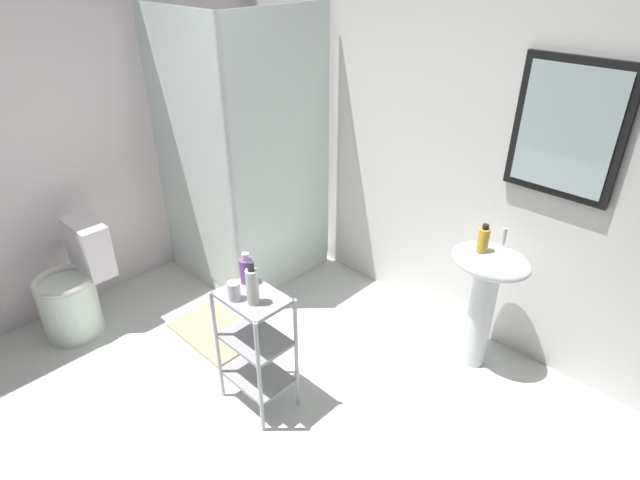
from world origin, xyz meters
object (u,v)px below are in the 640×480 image
hand_soap_bottle (483,239)px  storage_cart (256,342)px  bath_mat (216,331)px  lotion_bottle_white (252,285)px  pedestal_sink (486,285)px  shower_stall (246,220)px  rinse_cup (234,291)px  toilet (75,290)px  conditioner_bottle_purple (246,270)px

hand_soap_bottle → storage_cart: bearing=-120.9°
bath_mat → storage_cart: bearing=-14.6°
lotion_bottle_white → pedestal_sink: bearing=60.6°
shower_stall → rinse_cup: (1.08, -0.91, 0.33)m
rinse_cup → bath_mat: (-0.64, 0.25, -0.78)m
lotion_bottle_white → bath_mat: 1.13m
storage_cart → hand_soap_bottle: hand_soap_bottle is taller
lotion_bottle_white → rinse_cup: lotion_bottle_white is taller
storage_cart → rinse_cup: size_ratio=7.45×
hand_soap_bottle → toilet: bearing=-143.1°
bath_mat → lotion_bottle_white: bearing=-16.0°
conditioner_bottle_purple → lotion_bottle_white: lotion_bottle_white is taller
hand_soap_bottle → lotion_bottle_white: lotion_bottle_white is taller
toilet → rinse_cup: bearing=14.5°
pedestal_sink → storage_cart: bearing=-121.8°
pedestal_sink → conditioner_bottle_purple: conditioner_bottle_purple is taller
conditioner_bottle_purple → toilet: bearing=-158.9°
conditioner_bottle_purple → rinse_cup: bearing=-62.2°
shower_stall → conditioner_bottle_purple: bearing=-37.4°
pedestal_sink → storage_cart: size_ratio=1.09×
toilet → rinse_cup: size_ratio=7.65×
toilet → bath_mat: 0.97m
hand_soap_bottle → rinse_cup: 1.39m
pedestal_sink → lotion_bottle_white: bearing=-119.4°
storage_cart → conditioner_bottle_purple: bearing=151.2°
storage_cart → rinse_cup: rinse_cup is taller
toilet → storage_cart: (1.38, 0.42, 0.12)m
storage_cart → lotion_bottle_white: (0.05, -0.03, 0.41)m
pedestal_sink → rinse_cup: 1.46m
pedestal_sink → shower_stall: bearing=-170.1°
toilet → hand_soap_bottle: 2.62m
rinse_cup → hand_soap_bottle: bearing=59.2°
toilet → lotion_bottle_white: bearing=15.3°
pedestal_sink → storage_cart: (-0.72, -1.15, -0.14)m
pedestal_sink → lotion_bottle_white: size_ratio=3.34×
conditioner_bottle_purple → pedestal_sink: bearing=52.5°
hand_soap_bottle → rinse_cup: hand_soap_bottle is taller
rinse_cup → conditioner_bottle_purple: bearing=117.8°
storage_cart → pedestal_sink: bearing=58.2°
storage_cart → bath_mat: size_ratio=1.23×
conditioner_bottle_purple → rinse_cup: conditioner_bottle_purple is taller
storage_cart → rinse_cup: (-0.04, -0.08, 0.35)m
toilet → bath_mat: size_ratio=1.27×
storage_cart → conditioner_bottle_purple: 0.40m
shower_stall → hand_soap_bottle: shower_stall is taller
pedestal_sink → rinse_cup: (-0.76, -1.23, 0.21)m
rinse_cup → bath_mat: rinse_cup is taller
rinse_cup → bath_mat: size_ratio=0.17×
storage_cart → conditioner_bottle_purple: conditioner_bottle_purple is taller
pedestal_sink → hand_soap_bottle: bearing=-141.4°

